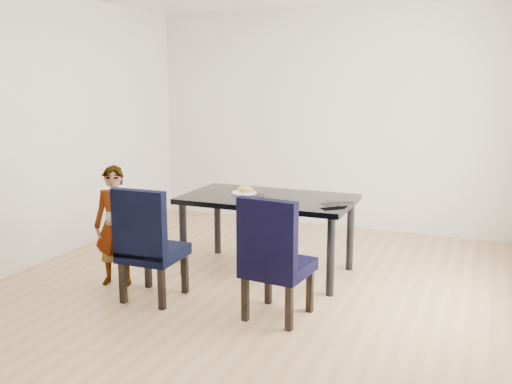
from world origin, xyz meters
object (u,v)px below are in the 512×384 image
at_px(laptop, 335,203).
at_px(dining_table, 268,235).
at_px(plate, 244,193).
at_px(child, 116,226).
at_px(chair_left, 153,243).
at_px(chair_right, 278,257).

bearing_deg(laptop, dining_table, -50.68).
bearing_deg(plate, child, -135.06).
height_order(dining_table, chair_left, chair_left).
bearing_deg(chair_right, plate, 131.76).
bearing_deg(chair_left, laptop, 32.55).
distance_m(dining_table, laptop, 0.79).
bearing_deg(laptop, child, -20.24).
height_order(chair_left, child, child).
relative_size(chair_left, plate, 4.03).
height_order(chair_right, child, child).
bearing_deg(chair_right, chair_left, -172.15).
xyz_separation_m(child, plate, (0.88, 0.88, 0.21)).
bearing_deg(chair_left, child, 161.28).
relative_size(chair_right, child, 0.90).
bearing_deg(child, chair_left, -30.33).
bearing_deg(dining_table, chair_left, -123.63).
relative_size(dining_table, chair_right, 1.62).
bearing_deg(dining_table, chair_right, -64.43).
distance_m(dining_table, chair_right, 1.06).
distance_m(chair_left, plate, 1.14).
bearing_deg(chair_left, chair_right, 1.05).
xyz_separation_m(dining_table, chair_left, (-0.66, -0.99, 0.12)).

